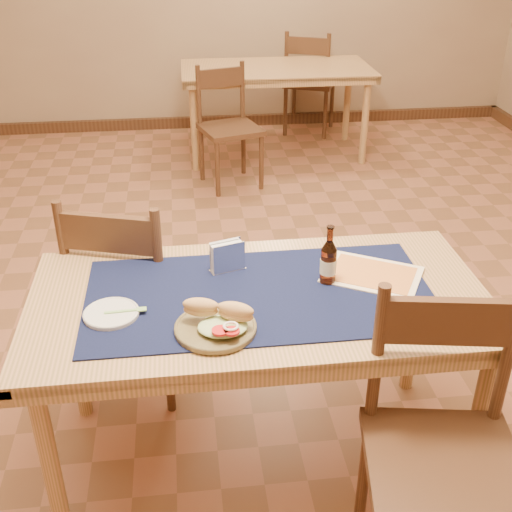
{
  "coord_description": "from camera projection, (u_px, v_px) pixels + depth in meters",
  "views": [
    {
      "loc": [
        -0.24,
        -2.67,
        1.95
      ],
      "look_at": [
        0.0,
        -0.7,
        0.85
      ],
      "focal_mm": 45.0,
      "sensor_mm": 36.0,
      "label": 1
    }
  ],
  "objects": [
    {
      "name": "napkin_holder",
      "position": [
        227.0,
        257.0,
        2.34
      ],
      "size": [
        0.14,
        0.08,
        0.12
      ],
      "color": "silver",
      "rests_on": "placemat"
    },
    {
      "name": "back_table",
      "position": [
        276.0,
        77.0,
        5.3
      ],
      "size": [
        1.56,
        0.79,
        0.75
      ],
      "color": "tan",
      "rests_on": "ground"
    },
    {
      "name": "menu_card",
      "position": [
        372.0,
        274.0,
        2.34
      ],
      "size": [
        0.42,
        0.38,
        0.01
      ],
      "color": "beige",
      "rests_on": "placemat"
    },
    {
      "name": "fork",
      "position": [
        129.0,
        311.0,
        2.11
      ],
      "size": [
        0.14,
        0.03,
        0.0
      ],
      "color": "#86BF69",
      "rests_on": "side_plate"
    },
    {
      "name": "main_table",
      "position": [
        259.0,
        315.0,
        2.27
      ],
      "size": [
        1.6,
        0.8,
        0.75
      ],
      "color": "tan",
      "rests_on": "ground"
    },
    {
      "name": "room",
      "position": [
        235.0,
        55.0,
        2.61
      ],
      "size": [
        6.04,
        7.04,
        2.84
      ],
      "color": "#995E42",
      "rests_on": "ground"
    },
    {
      "name": "sandwich_plate",
      "position": [
        218.0,
        323.0,
        2.02
      ],
      "size": [
        0.26,
        0.26,
        0.1
      ],
      "color": "brown",
      "rests_on": "placemat"
    },
    {
      "name": "chair_main_far",
      "position": [
        131.0,
        290.0,
        2.72
      ],
      "size": [
        0.56,
        0.56,
        0.97
      ],
      "color": "#462B19",
      "rests_on": "ground"
    },
    {
      "name": "side_plate",
      "position": [
        111.0,
        313.0,
        2.11
      ],
      "size": [
        0.18,
        0.18,
        0.02
      ],
      "color": "silver",
      "rests_on": "placemat"
    },
    {
      "name": "baseboard",
      "position": [
        239.0,
        327.0,
        3.26
      ],
      "size": [
        6.0,
        7.0,
        0.1
      ],
      "color": "#462B19",
      "rests_on": "ground"
    },
    {
      "name": "chair_back_near",
      "position": [
        228.0,
        125.0,
        4.84
      ],
      "size": [
        0.51,
        0.51,
        0.89
      ],
      "color": "#462B19",
      "rests_on": "ground"
    },
    {
      "name": "beer_bottle",
      "position": [
        328.0,
        262.0,
        2.26
      ],
      "size": [
        0.06,
        0.06,
        0.22
      ],
      "color": "#451C0C",
      "rests_on": "placemat"
    },
    {
      "name": "placemat",
      "position": [
        259.0,
        294.0,
        2.23
      ],
      "size": [
        1.2,
        0.6,
        0.01
      ],
      "primitive_type": "cube",
      "color": "#0E1335",
      "rests_on": "main_table"
    },
    {
      "name": "chair_back_far",
      "position": [
        309.0,
        81.0,
        5.91
      ],
      "size": [
        0.57,
        0.57,
        0.94
      ],
      "color": "#462B19",
      "rests_on": "ground"
    },
    {
      "name": "chair_main_near",
      "position": [
        442.0,
        450.0,
        1.92
      ],
      "size": [
        0.53,
        0.53,
        0.99
      ],
      "color": "#462B19",
      "rests_on": "ground"
    }
  ]
}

